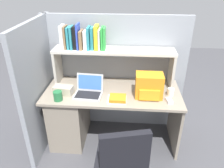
{
  "coord_description": "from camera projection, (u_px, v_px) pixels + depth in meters",
  "views": [
    {
      "loc": [
        0.18,
        -2.25,
        2.01
      ],
      "look_at": [
        0.0,
        -0.05,
        0.85
      ],
      "focal_mm": 34.99,
      "sensor_mm": 36.0,
      "label": 1
    }
  ],
  "objects": [
    {
      "name": "snack_canister",
      "position": [
        58.0,
        96.0,
        2.39
      ],
      "size": [
        0.1,
        0.1,
        0.11
      ],
      "primitive_type": "cylinder",
      "color": "#26723F",
      "rests_on": "desk"
    },
    {
      "name": "tissue_box",
      "position": [
        63.0,
        90.0,
        2.51
      ],
      "size": [
        0.23,
        0.15,
        0.1
      ],
      "primitive_type": "cube",
      "rotation": [
        0.0,
        0.0,
        -0.13
      ],
      "color": "#BFB299",
      "rests_on": "desk"
    },
    {
      "name": "desk",
      "position": [
        82.0,
        112.0,
        2.77
      ],
      "size": [
        1.6,
        0.7,
        0.73
      ],
      "color": "gray",
      "rests_on": "ground_plane"
    },
    {
      "name": "computer_mouse",
      "position": [
        169.0,
        101.0,
        2.37
      ],
      "size": [
        0.08,
        0.11,
        0.03
      ],
      "primitive_type": "cube",
      "rotation": [
        0.0,
        0.0,
        0.21
      ],
      "color": "silver",
      "rests_on": "desk"
    },
    {
      "name": "cubicle_partition_left",
      "position": [
        41.0,
        87.0,
        2.59
      ],
      "size": [
        0.05,
        1.06,
        1.55
      ],
      "primitive_type": "cube",
      "color": "gray",
      "rests_on": "ground_plane"
    },
    {
      "name": "backpack",
      "position": [
        149.0,
        86.0,
        2.42
      ],
      "size": [
        0.3,
        0.22,
        0.27
      ],
      "color": "orange",
      "rests_on": "desk"
    },
    {
      "name": "reference_books_on_shelf",
      "position": [
        83.0,
        38.0,
        2.53
      ],
      "size": [
        0.52,
        0.19,
        0.29
      ],
      "color": "white",
      "rests_on": "overhead_hutch"
    },
    {
      "name": "cubicle_partition_rear",
      "position": [
        115.0,
        74.0,
        2.91
      ],
      "size": [
        1.84,
        0.05,
        1.55
      ],
      "primitive_type": "cube",
      "color": "gray",
      "rests_on": "ground_plane"
    },
    {
      "name": "ground_plane",
      "position": [
        112.0,
        138.0,
        2.93
      ],
      "size": [
        8.0,
        8.0,
        0.0
      ],
      "primitive_type": "plane",
      "color": "#4C4C51"
    },
    {
      "name": "overhead_hutch",
      "position": [
        114.0,
        57.0,
        2.61
      ],
      "size": [
        1.44,
        0.28,
        0.45
      ],
      "color": "#BCB7AC",
      "rests_on": "desk"
    },
    {
      "name": "paper_cup",
      "position": [
        171.0,
        92.0,
        2.48
      ],
      "size": [
        0.08,
        0.08,
        0.09
      ],
      "primitive_type": "cylinder",
      "color": "white",
      "rests_on": "desk"
    },
    {
      "name": "desk_book_stack",
      "position": [
        117.0,
        99.0,
        2.39
      ],
      "size": [
        0.2,
        0.18,
        0.05
      ],
      "color": "white",
      "rests_on": "desk"
    },
    {
      "name": "laptop",
      "position": [
        89.0,
        90.0,
        2.5
      ],
      "size": [
        0.33,
        0.27,
        0.22
      ],
      "color": "#B7BABF",
      "rests_on": "desk"
    }
  ]
}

